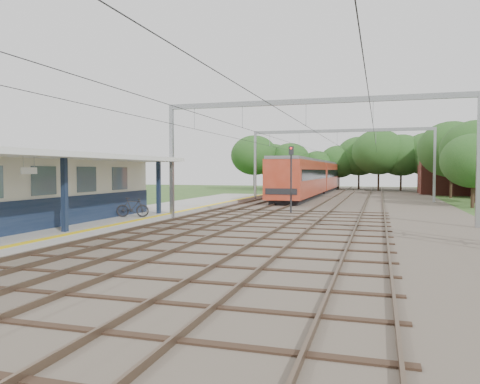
% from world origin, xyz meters
% --- Properties ---
extents(ground, '(160.00, 160.00, 0.00)m').
position_xyz_m(ground, '(0.00, 0.00, 0.00)').
color(ground, '#2D4C1E').
rests_on(ground, ground).
extents(ballast_bed, '(18.00, 90.00, 0.10)m').
position_xyz_m(ballast_bed, '(4.00, 30.00, 0.05)').
color(ballast_bed, '#473D33').
rests_on(ballast_bed, ground).
extents(platform, '(5.00, 52.00, 0.35)m').
position_xyz_m(platform, '(-7.50, 14.00, 0.17)').
color(platform, gray).
rests_on(platform, ground).
extents(yellow_stripe, '(0.45, 52.00, 0.01)m').
position_xyz_m(yellow_stripe, '(-5.25, 14.00, 0.35)').
color(yellow_stripe, yellow).
rests_on(yellow_stripe, platform).
extents(station_building, '(3.41, 18.00, 3.40)m').
position_xyz_m(station_building, '(-8.88, 7.00, 2.04)').
color(station_building, beige).
rests_on(station_building, platform).
extents(canopy, '(6.40, 20.00, 3.44)m').
position_xyz_m(canopy, '(-7.77, 6.00, 3.64)').
color(canopy, '#101C34').
rests_on(canopy, platform).
extents(rail_tracks, '(11.80, 88.00, 0.15)m').
position_xyz_m(rail_tracks, '(1.50, 30.00, 0.18)').
color(rail_tracks, brown).
rests_on(rail_tracks, ballast_bed).
extents(catenary_system, '(17.22, 88.00, 7.00)m').
position_xyz_m(catenary_system, '(3.39, 25.28, 5.51)').
color(catenary_system, gray).
rests_on(catenary_system, ground).
extents(tree_band, '(31.72, 30.88, 8.82)m').
position_xyz_m(tree_band, '(3.84, 57.12, 4.92)').
color(tree_band, '#382619').
rests_on(tree_band, ground).
extents(house_far, '(8.00, 6.12, 8.66)m').
position_xyz_m(house_far, '(16.00, 52.00, 3.23)').
color(house_far, brown).
rests_on(house_far, ground).
extents(bicycle, '(1.93, 0.99, 1.12)m').
position_xyz_m(bicycle, '(-6.29, 12.50, 0.91)').
color(bicycle, black).
rests_on(bicycle, platform).
extents(train, '(3.15, 39.21, 4.12)m').
position_xyz_m(train, '(-0.50, 45.85, 2.29)').
color(train, black).
rests_on(train, ballast_bed).
extents(signal_post, '(0.37, 0.32, 4.67)m').
position_xyz_m(signal_post, '(1.35, 20.59, 3.02)').
color(signal_post, black).
rests_on(signal_post, ground).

